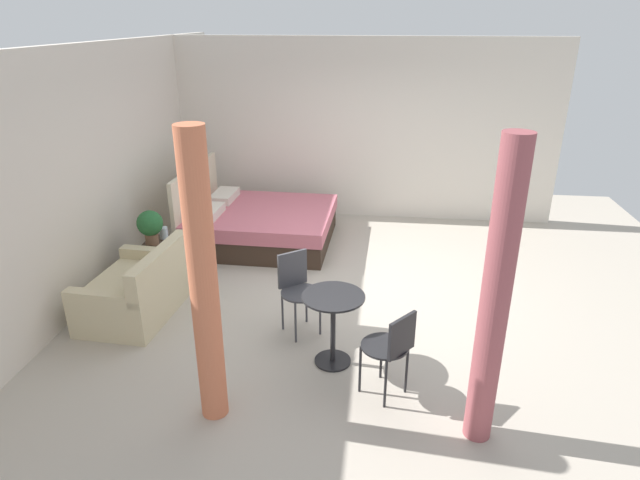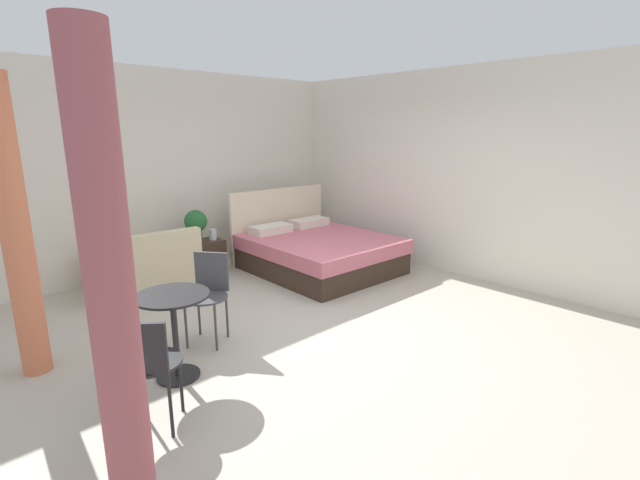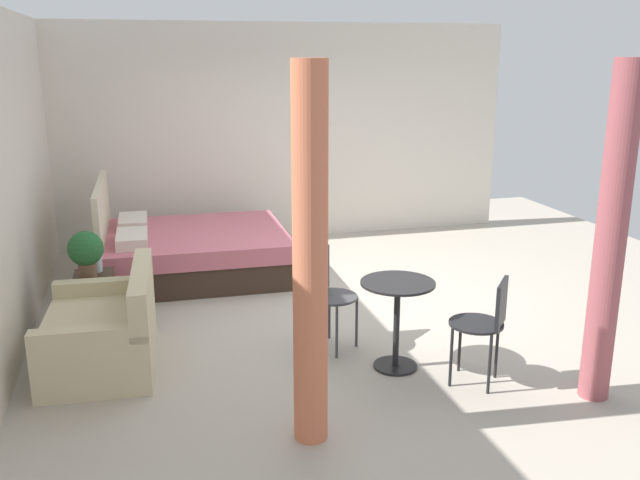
# 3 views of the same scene
# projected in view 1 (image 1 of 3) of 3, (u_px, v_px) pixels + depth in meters

# --- Properties ---
(ground_plane) EXTENTS (8.37, 9.14, 0.02)m
(ground_plane) POSITION_uv_depth(u_px,v_px,m) (350.00, 287.00, 6.71)
(ground_plane) COLOR #B2A899
(wall_back) EXTENTS (8.37, 0.12, 2.86)m
(wall_back) POSITION_uv_depth(u_px,v_px,m) (100.00, 168.00, 6.49)
(wall_back) COLOR silver
(wall_back) RESTS_ON ground
(wall_right) EXTENTS (0.12, 6.14, 2.86)m
(wall_right) POSITION_uv_depth(u_px,v_px,m) (363.00, 130.00, 8.61)
(wall_right) COLOR silver
(wall_right) RESTS_ON ground
(bed) EXTENTS (1.82, 2.08, 1.12)m
(bed) POSITION_uv_depth(u_px,v_px,m) (258.00, 224.00, 7.93)
(bed) COLOR #38281E
(bed) RESTS_ON ground
(couch) EXTENTS (1.31, 0.92, 0.80)m
(couch) POSITION_uv_depth(u_px,v_px,m) (138.00, 291.00, 6.00)
(couch) COLOR beige
(couch) RESTS_ON ground
(nightstand) EXTENTS (0.50, 0.36, 0.48)m
(nightstand) POSITION_uv_depth(u_px,v_px,m) (161.00, 259.00, 6.89)
(nightstand) COLOR #38281E
(nightstand) RESTS_ON ground
(potted_plant) EXTENTS (0.32, 0.32, 0.45)m
(potted_plant) POSITION_uv_depth(u_px,v_px,m) (150.00, 225.00, 6.60)
(potted_plant) COLOR brown
(potted_plant) RESTS_ON nightstand
(vase) EXTENTS (0.11, 0.11, 0.15)m
(vase) POSITION_uv_depth(u_px,v_px,m) (164.00, 233.00, 6.87)
(vase) COLOR silver
(vase) RESTS_ON nightstand
(balcony_table) EXTENTS (0.59, 0.59, 0.73)m
(balcony_table) POSITION_uv_depth(u_px,v_px,m) (333.00, 317.00, 5.05)
(balcony_table) COLOR black
(balcony_table) RESTS_ON ground
(cafe_chair_near_window) EXTENTS (0.59, 0.59, 0.87)m
(cafe_chair_near_window) POSITION_uv_depth(u_px,v_px,m) (297.00, 284.00, 5.61)
(cafe_chair_near_window) COLOR #3F3F44
(cafe_chair_near_window) RESTS_ON ground
(cafe_chair_near_couch) EXTENTS (0.58, 0.58, 0.85)m
(cafe_chair_near_couch) POSITION_uv_depth(u_px,v_px,m) (392.00, 345.00, 4.57)
(cafe_chair_near_couch) COLOR black
(cafe_chair_near_couch) RESTS_ON ground
(curtain_left) EXTENTS (0.22, 0.22, 2.45)m
(curtain_left) POSITION_uv_depth(u_px,v_px,m) (495.00, 301.00, 3.87)
(curtain_left) COLOR #994C51
(curtain_left) RESTS_ON ground
(curtain_right) EXTENTS (0.22, 0.22, 2.45)m
(curtain_right) POSITION_uv_depth(u_px,v_px,m) (204.00, 284.00, 4.11)
(curtain_right) COLOR #D1704C
(curtain_right) RESTS_ON ground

